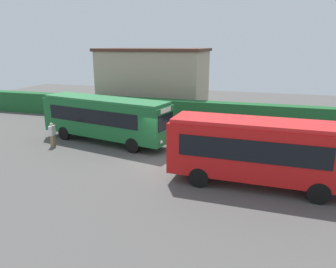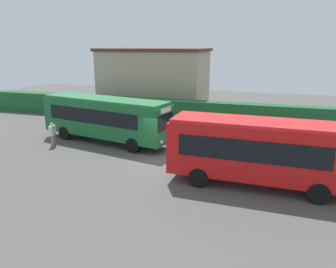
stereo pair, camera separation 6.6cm
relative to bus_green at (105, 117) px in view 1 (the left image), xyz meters
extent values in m
plane|color=#514F4C|center=(4.95, -2.88, -1.85)|extent=(64.00, 64.00, 0.00)
cube|color=#19602D|center=(-0.01, 0.00, -0.07)|extent=(10.19, 4.33, 2.47)
cube|color=#27723C|center=(-0.01, 0.00, 1.27)|extent=(9.86, 4.08, 0.20)
cube|color=black|center=(-0.06, 1.21, 0.23)|extent=(7.58, 1.65, 0.99)
cube|color=black|center=(-0.54, -1.08, 0.23)|extent=(7.58, 1.65, 0.99)
cube|color=black|center=(4.86, -1.04, 0.23)|extent=(0.43, 1.86, 1.04)
cube|color=silver|center=(4.86, -1.04, 0.99)|extent=(0.30, 1.25, 0.28)
cylinder|color=black|center=(3.22, 0.39, -1.35)|extent=(1.04, 0.48, 1.00)
cylinder|color=black|center=(2.79, -1.67, -1.35)|extent=(1.04, 0.48, 1.00)
cylinder|color=black|center=(-2.80, 1.67, -1.35)|extent=(1.04, 0.48, 1.00)
cylinder|color=black|center=(-3.24, -0.39, -1.35)|extent=(1.04, 0.48, 1.00)
sphere|color=silver|center=(5.01, -0.42, -0.95)|extent=(0.22, 0.22, 0.22)
sphere|color=silver|center=(4.75, -1.66, -0.95)|extent=(0.22, 0.22, 0.22)
cube|color=red|center=(10.78, -4.53, -0.01)|extent=(8.90, 2.72, 2.60)
cube|color=red|center=(10.78, -4.53, 1.39)|extent=(8.63, 2.52, 0.20)
cube|color=black|center=(10.52, -3.29, 0.31)|extent=(6.89, 0.26, 1.04)
cube|color=black|center=(10.45, -5.76, 0.31)|extent=(6.89, 0.26, 1.04)
cylinder|color=black|center=(13.56, -3.50, -1.35)|extent=(1.01, 0.31, 1.00)
cylinder|color=black|center=(13.49, -5.74, -1.35)|extent=(1.01, 0.31, 1.00)
cylinder|color=black|center=(8.08, -3.33, -1.35)|extent=(1.01, 0.31, 1.00)
cylinder|color=black|center=(8.01, -5.57, -1.35)|extent=(1.01, 0.31, 1.00)
cube|color=olive|center=(-3.11, -1.96, -1.47)|extent=(0.27, 0.34, 0.78)
cube|color=silver|center=(-3.11, -1.96, -0.74)|extent=(0.31, 0.53, 0.68)
sphere|color=beige|center=(-3.11, -1.96, -0.29)|extent=(0.21, 0.21, 0.21)
cube|color=#4C6B47|center=(9.50, -0.62, -1.44)|extent=(0.27, 0.25, 0.82)
cube|color=silver|center=(9.50, -0.62, -0.67)|extent=(0.42, 0.27, 0.72)
sphere|color=brown|center=(9.50, -0.62, -0.20)|extent=(0.23, 0.23, 0.23)
cube|color=silver|center=(11.40, -1.09, -1.46)|extent=(0.28, 0.28, 0.78)
cube|color=olive|center=(11.40, -1.09, -0.73)|extent=(0.42, 0.32, 0.69)
sphere|color=#8C6647|center=(11.40, -1.09, -0.28)|extent=(0.22, 0.22, 0.22)
cube|color=#1D582A|center=(4.95, 7.54, -0.84)|extent=(44.00, 1.25, 2.02)
cube|color=tan|center=(-0.72, 12.63, 1.23)|extent=(10.59, 6.75, 6.16)
cube|color=#4C2D23|center=(-0.72, 12.63, 4.46)|extent=(11.02, 7.02, 0.30)
camera|label=1|loc=(10.94, -20.31, 5.05)|focal=34.69mm
camera|label=2|loc=(11.00, -20.29, 5.05)|focal=34.69mm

